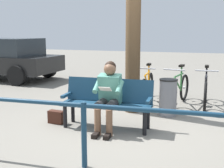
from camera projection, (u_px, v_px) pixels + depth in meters
name	position (u px, v px, depth m)	size (l,w,h in m)	color
ground_plane	(121.00, 130.00, 5.03)	(40.00, 40.00, 0.00)	slate
bench	(108.00, 99.00, 5.15)	(1.63, 0.58, 0.87)	navy
person_reading	(109.00, 93.00, 4.95)	(0.51, 0.78, 1.20)	#4C8C7A
handbag	(56.00, 117.00, 5.41)	(0.30, 0.14, 0.24)	#3F1E14
tree_trunk	(133.00, 13.00, 5.88)	(0.31, 0.31, 4.16)	#4C3823
litter_bin	(168.00, 97.00, 5.87)	(0.37, 0.37, 0.76)	slate
bicycle_green	(205.00, 91.00, 6.61)	(0.48, 1.68, 0.94)	black
bicycle_purple	(179.00, 90.00, 6.73)	(0.48, 1.67, 0.94)	black
bicycle_orange	(147.00, 88.00, 7.00)	(0.48, 1.68, 0.94)	black
railing_fence	(84.00, 121.00, 3.57)	(3.72, 0.35, 0.85)	navy
parked_car	(3.00, 58.00, 10.39)	(4.21, 2.04, 1.47)	black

